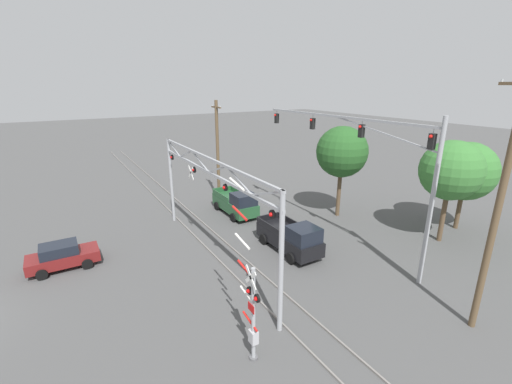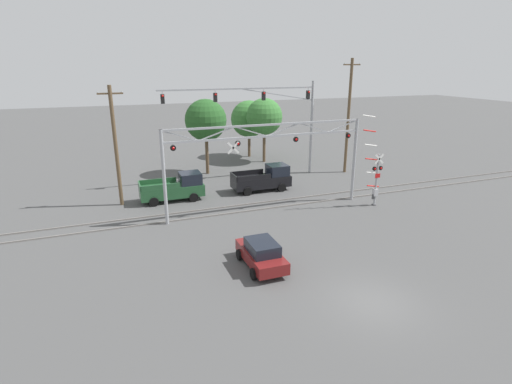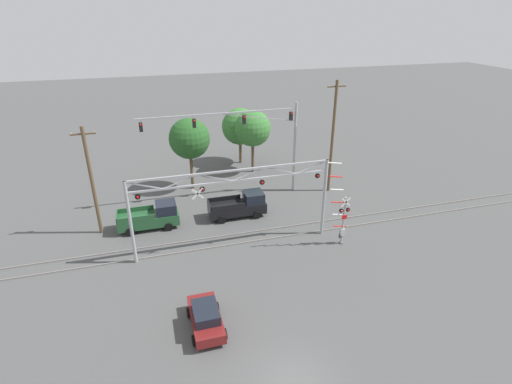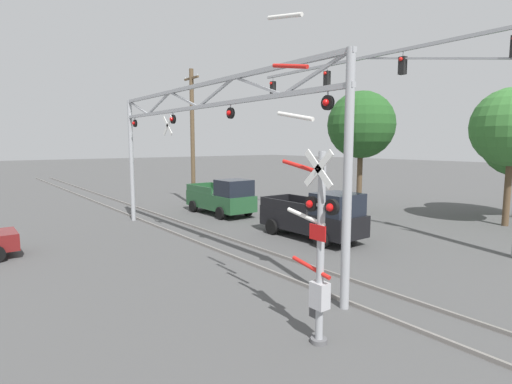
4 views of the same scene
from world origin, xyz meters
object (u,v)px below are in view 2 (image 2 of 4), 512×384
at_px(utility_pole_right, 348,116).
at_px(crossing_gantry, 267,149).
at_px(pickup_truck_following, 176,188).
at_px(pickup_truck_lead, 264,179).
at_px(traffic_signal_span, 276,110).
at_px(sedan_waiting, 261,254).
at_px(crossing_signal_mast, 375,177).
at_px(utility_pole_left, 116,146).
at_px(background_tree_far_right_verge, 264,117).
at_px(background_tree_far_left_verge, 206,120).
at_px(background_tree_beyond_span, 249,119).

bearing_deg(utility_pole_right, crossing_gantry, -146.86).
bearing_deg(pickup_truck_following, pickup_truck_lead, -0.33).
height_order(traffic_signal_span, sedan_waiting, traffic_signal_span).
xyz_separation_m(traffic_signal_span, pickup_truck_lead, (-2.71, -3.89, -5.38)).
bearing_deg(traffic_signal_span, crossing_gantry, -116.93).
height_order(crossing_signal_mast, utility_pole_left, utility_pole_left).
relative_size(crossing_signal_mast, pickup_truck_following, 1.41).
bearing_deg(pickup_truck_lead, background_tree_far_right_verge, 68.32).
bearing_deg(sedan_waiting, pickup_truck_following, 100.58).
distance_m(pickup_truck_lead, background_tree_far_left_verge, 8.92).
height_order(utility_pole_left, utility_pole_right, utility_pole_right).
xyz_separation_m(utility_pole_left, utility_pole_right, (21.68, 2.38, 0.98)).
bearing_deg(utility_pole_right, crossing_signal_mast, -110.33).
bearing_deg(sedan_waiting, traffic_signal_span, 64.42).
xyz_separation_m(crossing_signal_mast, background_tree_far_left_verge, (-9.66, 13.77, 3.02)).
xyz_separation_m(crossing_signal_mast, sedan_waiting, (-11.65, -6.07, -1.49)).
height_order(pickup_truck_following, utility_pole_left, utility_pole_left).
bearing_deg(traffic_signal_span, background_tree_far_right_verge, 78.58).
height_order(pickup_truck_following, background_tree_far_left_verge, background_tree_far_left_verge).
xyz_separation_m(pickup_truck_lead, sedan_waiting, (-5.25, -12.72, -0.23)).
relative_size(crossing_signal_mast, utility_pole_right, 0.64).
bearing_deg(utility_pole_left, crossing_signal_mast, -21.16).
height_order(traffic_signal_span, background_tree_far_left_verge, traffic_signal_span).
bearing_deg(background_tree_far_right_verge, crossing_signal_mast, -81.37).
distance_m(crossing_gantry, crossing_signal_mast, 8.66).
distance_m(pickup_truck_following, utility_pole_right, 18.33).
height_order(pickup_truck_lead, sedan_waiting, pickup_truck_lead).
height_order(crossing_signal_mast, pickup_truck_lead, crossing_signal_mast).
distance_m(pickup_truck_lead, pickup_truck_following, 7.63).
bearing_deg(crossing_gantry, pickup_truck_following, 140.65).
relative_size(pickup_truck_following, background_tree_far_left_verge, 0.68).
height_order(utility_pole_left, background_tree_beyond_span, utility_pole_left).
height_order(crossing_signal_mast, background_tree_far_right_verge, crossing_signal_mast).
xyz_separation_m(pickup_truck_lead, background_tree_beyond_span, (3.26, 12.94, 3.40)).
distance_m(crossing_gantry, sedan_waiting, 9.50).
distance_m(crossing_gantry, traffic_signal_span, 9.90).
bearing_deg(sedan_waiting, crossing_gantry, 65.93).
relative_size(utility_pole_left, background_tree_beyond_span, 1.39).
xyz_separation_m(crossing_signal_mast, background_tree_far_right_verge, (-2.50, 16.47, 2.73)).
relative_size(traffic_signal_span, utility_pole_right, 1.34).
xyz_separation_m(utility_pole_right, background_tree_beyond_span, (-6.63, 10.17, -1.25)).
xyz_separation_m(crossing_gantry, sedan_waiting, (-3.53, -7.91, -3.89)).
bearing_deg(sedan_waiting, background_tree_far_left_verge, 84.26).
relative_size(traffic_signal_span, background_tree_far_left_verge, 2.02).
distance_m(crossing_gantry, background_tree_far_left_verge, 12.04).
xyz_separation_m(background_tree_beyond_span, background_tree_far_left_verge, (-6.51, -5.82, 0.88)).
distance_m(pickup_truck_following, background_tree_beyond_span, 17.21).
xyz_separation_m(traffic_signal_span, utility_pole_left, (-14.49, -3.50, -1.72)).
relative_size(sedan_waiting, utility_pole_right, 0.35).
distance_m(utility_pole_right, background_tree_far_right_verge, 9.28).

